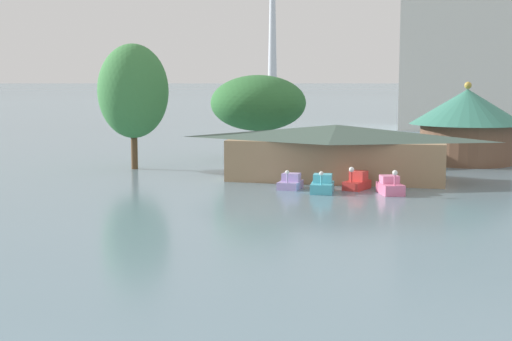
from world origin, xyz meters
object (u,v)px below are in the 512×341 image
Objects in this scene: shoreline_tree_mid at (258,103)px; pedal_boat_pink at (390,186)px; pedal_boat_cyan at (322,185)px; green_roof_pavilion at (467,122)px; boathouse at (336,151)px; shoreline_tree_tall_left at (133,91)px; pedal_boat_red at (357,182)px; pedal_boat_lavender at (291,183)px.

pedal_boat_pink is at bearing -53.80° from shoreline_tree_mid.
green_roof_pavilion is at bearing 149.22° from pedal_boat_cyan.
boathouse is 1.64× the size of shoreline_tree_tall_left.
pedal_boat_pink is 24.33m from shoreline_tree_mid.
pedal_boat_cyan is 24.15m from green_roof_pavilion.
pedal_boat_red is 0.28× the size of shoreline_tree_mid.
pedal_boat_cyan is 0.24× the size of green_roof_pavilion.
shoreline_tree_tall_left is at bearing -113.98° from pedal_boat_lavender.
green_roof_pavilion is (8.70, 19.12, 3.44)m from pedal_boat_red.
pedal_boat_pink is at bearing -54.07° from boathouse.
shoreline_tree_tall_left is at bearing -121.50° from pedal_boat_cyan.
shoreline_tree_mid is at bearing -155.71° from pedal_boat_lavender.
pedal_boat_pink is 0.15× the size of boathouse.
boathouse is 16.21m from shoreline_tree_mid.
pedal_boat_red reaches higher than pedal_boat_lavender.
shoreline_tree_mid is at bearing -158.17° from pedal_boat_cyan.
shoreline_tree_mid is (-11.54, 17.54, 5.17)m from pedal_boat_red.
boathouse is 1.93× the size of shoreline_tree_mid.
pedal_boat_cyan is at bearing -117.44° from green_roof_pavilion.
green_roof_pavilion is 20.37m from shoreline_tree_mid.
pedal_boat_lavender is at bearing -61.12° from pedal_boat_red.
pedal_boat_cyan is (2.58, -1.32, 0.07)m from pedal_boat_lavender.
shoreline_tree_mid is (-20.23, -1.58, 1.73)m from green_roof_pavilion.
green_roof_pavilion reaches higher than pedal_boat_cyan.
green_roof_pavilion is 1.14× the size of shoreline_tree_mid.
shoreline_tree_tall_left reaches higher than boathouse.
shoreline_tree_tall_left is at bearing -90.66° from pedal_boat_red.
pedal_boat_cyan is 22.05m from shoreline_tree_tall_left.
pedal_boat_red is 3.00m from pedal_boat_pink.
boathouse is at bearing -163.17° from pedal_boat_pink.
pedal_boat_cyan is at bearing -103.91° from pedal_boat_pink.
shoreline_tree_mid reaches higher than boathouse.
pedal_boat_red is 0.93× the size of pedal_boat_pink.
pedal_boat_red is 23.24m from shoreline_tree_tall_left.
pedal_boat_pink is 8.13m from boathouse.
pedal_boat_red is (4.90, 0.77, 0.10)m from pedal_boat_lavender.
pedal_boat_red is at bearing -114.46° from green_roof_pavilion.
boathouse is at bearing -127.05° from green_roof_pavilion.
pedal_boat_pink reaches higher than pedal_boat_red.
pedal_boat_lavender is at bearing -28.35° from shoreline_tree_tall_left.
pedal_boat_lavender is 0.22× the size of green_roof_pavilion.
pedal_boat_cyan is 3.12m from pedal_boat_red.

